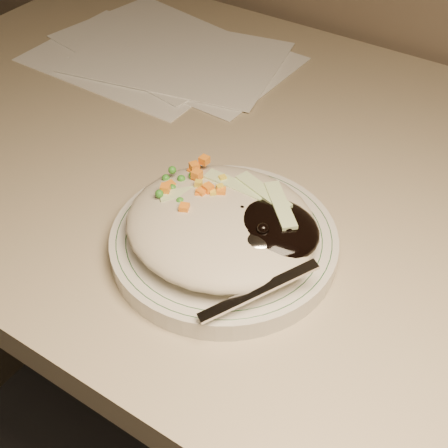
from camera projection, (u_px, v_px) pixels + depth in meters
The scene contains 5 objects.
desk at pixel (336, 310), 0.84m from camera, with size 1.40×0.70×0.74m.
plate at pixel (224, 243), 0.63m from camera, with size 0.23×0.23×0.02m, color silver.
plate_rim at pixel (224, 236), 0.62m from camera, with size 0.22×0.22×0.00m.
meal at pixel (227, 222), 0.61m from camera, with size 0.21×0.19×0.05m.
papers at pixel (165, 54), 0.94m from camera, with size 0.38×0.29×0.00m.
Camera 1 is at (0.17, 0.85, 1.19)m, focal length 50.00 mm.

